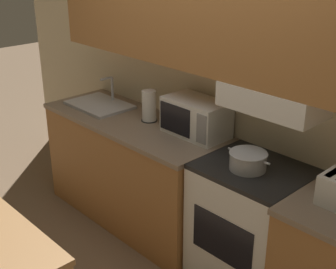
{
  "coord_description": "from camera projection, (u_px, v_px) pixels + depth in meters",
  "views": [
    {
      "loc": [
        2.14,
        -2.56,
        2.3
      ],
      "look_at": [
        0.05,
        -0.57,
        1.08
      ],
      "focal_mm": 50.0,
      "sensor_mm": 36.0,
      "label": 1
    }
  ],
  "objects": [
    {
      "name": "ground_plane",
      "position": [
        213.0,
        232.0,
        3.95
      ],
      "size": [
        16.0,
        16.0,
        0.0
      ],
      "primitive_type": "plane",
      "color": "#7F664C"
    },
    {
      "name": "cooking_pot",
      "position": [
        248.0,
        160.0,
        2.97
      ],
      "size": [
        0.33,
        0.25,
        0.12
      ],
      "color": "#B7BABF",
      "rests_on": "stove_range"
    },
    {
      "name": "lower_counter_main",
      "position": [
        134.0,
        170.0,
        3.99
      ],
      "size": [
        1.71,
        0.66,
        0.93
      ],
      "color": "#A36B38",
      "rests_on": "ground_plane"
    },
    {
      "name": "stove_range",
      "position": [
        250.0,
        228.0,
        3.19
      ],
      "size": [
        0.69,
        0.6,
        0.93
      ],
      "color": "white",
      "rests_on": "ground_plane"
    },
    {
      "name": "sink_basin",
      "position": [
        99.0,
        104.0,
        4.11
      ],
      "size": [
        0.56,
        0.39,
        0.24
      ],
      "color": "#B7BABF",
      "rests_on": "lower_counter_main"
    },
    {
      "name": "microwave",
      "position": [
        196.0,
        117.0,
        3.47
      ],
      "size": [
        0.49,
        0.29,
        0.28
      ],
      "color": "white",
      "rests_on": "lower_counter_main"
    },
    {
      "name": "paper_towel_roll",
      "position": [
        149.0,
        106.0,
        3.74
      ],
      "size": [
        0.13,
        0.13,
        0.25
      ],
      "color": "black",
      "rests_on": "lower_counter_main"
    },
    {
      "name": "wall_back",
      "position": [
        216.0,
        56.0,
        3.3
      ],
      "size": [
        5.35,
        0.38,
        2.55
      ],
      "color": "beige",
      "rests_on": "ground_plane"
    }
  ]
}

